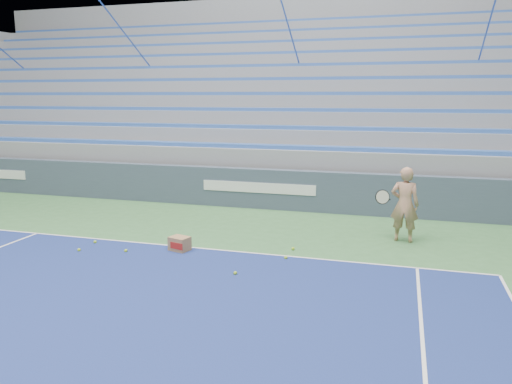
# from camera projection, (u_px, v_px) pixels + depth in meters

# --- Properties ---
(sponsor_barrier) EXTENTS (30.00, 0.32, 1.10)m
(sponsor_barrier) POSITION_uv_depth(u_px,v_px,m) (260.00, 188.00, 13.83)
(sponsor_barrier) COLOR #3B485A
(sponsor_barrier) RESTS_ON ground
(bleachers) EXTENTS (31.00, 9.15, 7.30)m
(bleachers) POSITION_uv_depth(u_px,v_px,m) (301.00, 115.00, 18.88)
(bleachers) COLOR gray
(bleachers) RESTS_ON ground
(tennis_player) EXTENTS (0.92, 0.84, 1.62)m
(tennis_player) POSITION_uv_depth(u_px,v_px,m) (404.00, 204.00, 10.59)
(tennis_player) COLOR tan
(tennis_player) RESTS_ON ground
(ball_box) EXTENTS (0.46, 0.40, 0.29)m
(ball_box) POSITION_uv_depth(u_px,v_px,m) (180.00, 244.00, 10.05)
(ball_box) COLOR #966F49
(ball_box) RESTS_ON ground
(tennis_ball_0) EXTENTS (0.07, 0.07, 0.07)m
(tennis_ball_0) POSITION_uv_depth(u_px,v_px,m) (79.00, 250.00, 10.02)
(tennis_ball_0) COLOR #A3CE2A
(tennis_ball_0) RESTS_ON ground
(tennis_ball_1) EXTENTS (0.07, 0.07, 0.07)m
(tennis_ball_1) POSITION_uv_depth(u_px,v_px,m) (293.00, 249.00, 10.11)
(tennis_ball_1) COLOR #A3CE2A
(tennis_ball_1) RESTS_ON ground
(tennis_ball_2) EXTENTS (0.07, 0.07, 0.07)m
(tennis_ball_2) POSITION_uv_depth(u_px,v_px,m) (235.00, 273.00, 8.71)
(tennis_ball_2) COLOR #A3CE2A
(tennis_ball_2) RESTS_ON ground
(tennis_ball_3) EXTENTS (0.07, 0.07, 0.07)m
(tennis_ball_3) POSITION_uv_depth(u_px,v_px,m) (126.00, 251.00, 9.97)
(tennis_ball_3) COLOR #A3CE2A
(tennis_ball_3) RESTS_ON ground
(tennis_ball_4) EXTENTS (0.07, 0.07, 0.07)m
(tennis_ball_4) POSITION_uv_depth(u_px,v_px,m) (95.00, 242.00, 10.56)
(tennis_ball_4) COLOR #A3CE2A
(tennis_ball_4) RESTS_ON ground
(tennis_ball_5) EXTENTS (0.07, 0.07, 0.07)m
(tennis_ball_5) POSITION_uv_depth(u_px,v_px,m) (286.00, 258.00, 9.55)
(tennis_ball_5) COLOR #A3CE2A
(tennis_ball_5) RESTS_ON ground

